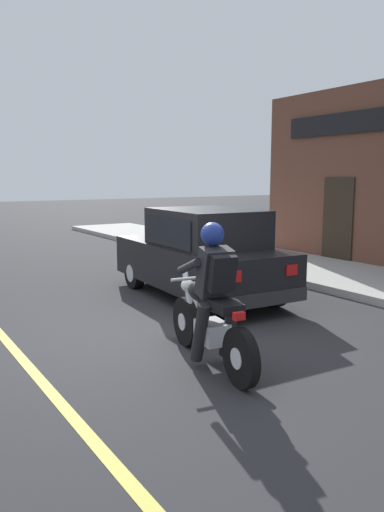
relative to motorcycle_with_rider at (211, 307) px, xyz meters
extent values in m
plane|color=#2B2B2D|center=(0.04, 1.23, -0.68)|extent=(80.00, 80.00, 0.00)
cube|color=#ADAAA3|center=(5.09, 4.23, -0.61)|extent=(2.60, 22.00, 0.14)
cube|color=#2D2319|center=(6.37, 3.74, 0.37)|extent=(0.04, 0.90, 2.10)
cylinder|color=black|center=(0.11, 0.71, -0.37)|extent=(0.20, 0.63, 0.62)
cylinder|color=silver|center=(0.11, 0.71, -0.37)|extent=(0.15, 0.23, 0.22)
cylinder|color=black|center=(-0.11, -0.67, -0.37)|extent=(0.20, 0.63, 0.62)
cylinder|color=silver|center=(-0.11, -0.67, -0.37)|extent=(0.15, 0.23, 0.22)
cube|color=silver|center=(-0.01, -0.03, -0.29)|extent=(0.34, 0.44, 0.24)
ellipsoid|color=black|center=(0.03, 0.22, 0.12)|extent=(0.38, 0.56, 0.24)
cube|color=black|center=(-0.04, -0.25, 0.08)|extent=(0.35, 0.59, 0.10)
cylinder|color=silver|center=(0.10, 0.61, -0.05)|extent=(0.12, 0.33, 0.68)
cylinder|color=silver|center=(0.08, 0.50, 0.23)|extent=(0.56, 0.13, 0.04)
sphere|color=silver|center=(0.10, 0.66, 0.11)|extent=(0.16, 0.16, 0.16)
cylinder|color=silver|center=(0.09, -0.45, -0.39)|extent=(0.17, 0.56, 0.08)
cube|color=red|center=(-0.10, -0.62, 0.05)|extent=(0.13, 0.08, 0.08)
cylinder|color=black|center=(-0.20, -0.07, -0.25)|extent=(0.19, 0.37, 0.71)
cylinder|color=black|center=(0.16, -0.13, -0.25)|extent=(0.19, 0.37, 0.71)
cube|color=#232328|center=(-0.01, -0.08, 0.40)|extent=(0.39, 0.38, 0.57)
cylinder|color=#232328|center=(-0.17, 0.19, 0.44)|extent=(0.17, 0.53, 0.26)
cylinder|color=#232328|center=(0.22, 0.13, 0.44)|extent=(0.17, 0.53, 0.26)
sphere|color=navy|center=(0.00, -0.02, 0.81)|extent=(0.26, 0.26, 0.26)
cube|color=black|center=(-0.04, -0.24, 0.42)|extent=(0.31, 0.28, 0.42)
cylinder|color=black|center=(1.04, 4.02, -0.38)|extent=(0.22, 0.61, 0.60)
cylinder|color=silver|center=(1.04, 4.02, -0.38)|extent=(0.22, 0.34, 0.33)
cylinder|color=black|center=(2.48, 3.93, -0.38)|extent=(0.22, 0.61, 0.60)
cylinder|color=silver|center=(2.48, 3.93, -0.38)|extent=(0.22, 0.34, 0.33)
cylinder|color=black|center=(0.90, 1.62, -0.38)|extent=(0.22, 0.61, 0.60)
cylinder|color=silver|center=(0.90, 1.62, -0.38)|extent=(0.22, 0.34, 0.33)
cylinder|color=black|center=(2.34, 1.53, -0.38)|extent=(0.22, 0.61, 0.60)
cylinder|color=silver|center=(2.34, 1.53, -0.38)|extent=(0.22, 0.34, 0.33)
cube|color=black|center=(1.69, 2.78, -0.08)|extent=(1.86, 3.79, 0.70)
cube|color=black|center=(1.67, 2.53, 0.56)|extent=(1.55, 1.98, 0.66)
cube|color=black|center=(1.73, 3.39, 0.51)|extent=(1.34, 0.43, 0.51)
cube|color=black|center=(0.95, 2.57, 0.54)|extent=(0.12, 1.52, 0.46)
cube|color=black|center=(2.40, 2.48, 0.54)|extent=(0.12, 1.52, 0.46)
cube|color=silver|center=(1.29, 4.66, 0.04)|extent=(0.24, 0.05, 0.14)
cube|color=red|center=(1.07, 0.95, 0.06)|extent=(0.20, 0.05, 0.16)
cube|color=silver|center=(2.31, 4.60, 0.04)|extent=(0.24, 0.05, 0.14)
cube|color=red|center=(2.08, 0.89, 0.06)|extent=(0.20, 0.05, 0.16)
cube|color=#28282B|center=(1.80, 4.60, -0.33)|extent=(1.61, 0.22, 0.20)
cube|color=#28282B|center=(1.58, 0.95, -0.33)|extent=(1.61, 0.22, 0.20)
cylinder|color=red|center=(4.95, 5.39, -0.46)|extent=(0.24, 0.24, 0.16)
cylinder|color=red|center=(4.95, 5.39, -0.09)|extent=(0.18, 0.18, 0.58)
sphere|color=red|center=(4.95, 5.39, 0.24)|extent=(0.20, 0.20, 0.20)
cylinder|color=red|center=(4.82, 5.39, -0.04)|extent=(0.10, 0.08, 0.08)
cylinder|color=red|center=(5.08, 5.39, -0.04)|extent=(0.10, 0.08, 0.08)
camera|label=1|loc=(-3.12, -4.41, 1.42)|focal=35.00mm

